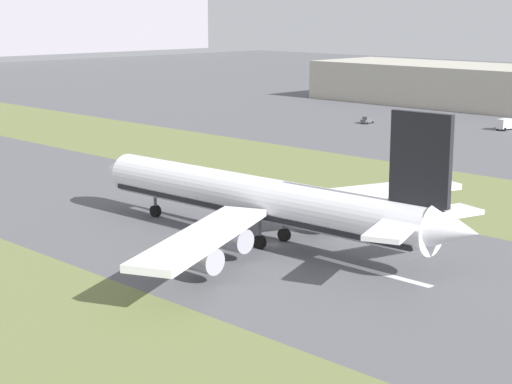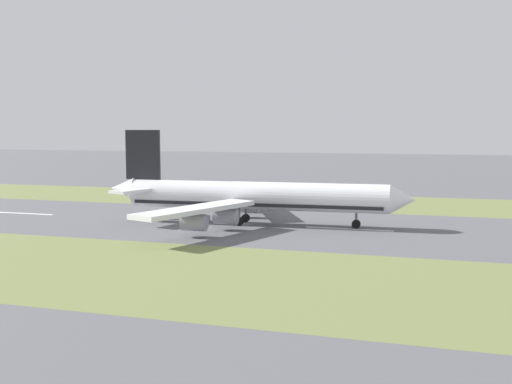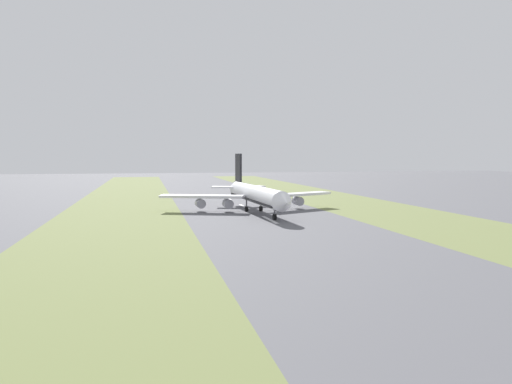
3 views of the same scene
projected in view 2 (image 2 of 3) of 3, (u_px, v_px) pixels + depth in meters
The scene contains 7 objects.
ground_plane at pixel (242, 224), 129.18m from camera, with size 800.00×800.00×0.00m, color #56565B.
grass_median_west at pixel (291, 200), 171.99m from camera, with size 40.00×600.00×0.01m, color olive.
grass_median_east at pixel (144, 270), 86.36m from camera, with size 40.00×600.00×0.01m, color olive.
centreline_dash_near at pixel (20, 213), 145.67m from camera, with size 1.20×18.00×0.01m, color silver.
centreline_dash_mid at pixel (171, 220), 134.07m from camera, with size 1.20×18.00×0.01m, color silver.
centreline_dash_far at pixel (349, 229), 122.46m from camera, with size 1.20×18.00×0.01m, color silver.
airplane_main_jet at pixel (247, 196), 128.25m from camera, with size 64.06×67.19×20.20m.
Camera 2 is at (121.33, 40.19, 20.16)m, focal length 42.00 mm.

